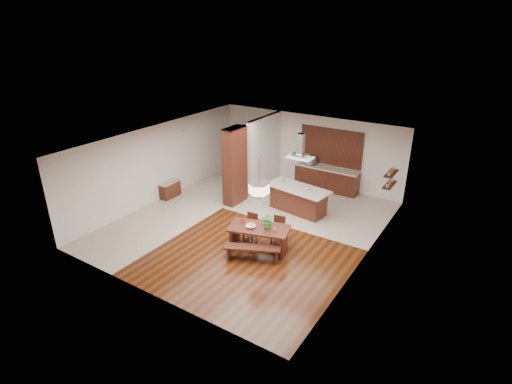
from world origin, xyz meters
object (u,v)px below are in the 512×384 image
Objects in this scene: range_hood at (300,146)px; dining_bench at (253,254)px; microwave at (310,160)px; dining_chair_right at (278,230)px; foliage_plant at (268,221)px; hallway_console at (170,190)px; kitchen_island at (298,199)px; island_cup at (307,189)px; dining_chair_left at (250,227)px; dining_table at (259,233)px; pendant_lantern at (259,180)px; fruit_bowl at (251,226)px.

dining_bench is at bearing -83.83° from range_hood.
range_hood is at bearing -51.12° from microwave.
foliage_plant is (-0.03, -0.53, 0.56)m from dining_chair_right.
foliage_plant is at bearing -13.62° from hallway_console.
kitchen_island is at bearing 90.28° from dining_chair_right.
dining_chair_left is at bearing -106.69° from island_cup.
kitchen_island is 4.23× the size of microwave.
range_hood reaches higher than microwave.
microwave reaches higher than dining_table.
dining_chair_right is (5.25, -0.74, 0.11)m from hallway_console.
range_hood is at bearing 167.09° from island_cup.
island_cup is at bearing -3.94° from kitchen_island.
fruit_bowl is at bearing -144.46° from pendant_lantern.
hallway_console is 0.67× the size of pendant_lantern.
dining_chair_right is 6.26× the size of island_cup.
dining_bench is at bearing -21.26° from hallway_console.
range_hood is (-0.39, 3.57, 2.24)m from dining_bench.
fruit_bowl is at bearing -60.40° from microwave.
island_cup reaches higher than kitchen_island.
fruit_bowl is (0.38, -0.54, 0.36)m from dining_chair_left.
dining_table is at bearing 106.25° from dining_bench.
dining_bench is 5.68× the size of fruit_bowl.
dining_table is 3.43× the size of microwave.
pendant_lantern is 2.71× the size of foliage_plant.
dining_chair_right is (0.86, 0.25, 0.01)m from dining_chair_left.
microwave reaches higher than dining_chair_left.
microwave is (4.01, 4.03, 0.79)m from hallway_console.
dining_table is 7.00× the size of fruit_bowl.
fruit_bowl is (4.78, -1.53, 0.46)m from hallway_console.
range_hood is (-0.00, 0.00, 1.98)m from kitchen_island.
dining_bench is 1.87× the size of dining_chair_right.
dining_chair_right is at bearing -78.18° from range_hood.
dining_table is (4.98, -1.39, 0.23)m from hallway_console.
island_cup is at bearing -12.91° from range_hood.
kitchen_island is (-0.21, 2.95, -1.76)m from pendant_lantern.
dining_chair_right is at bearing -69.78° from kitchen_island.
range_hood reaches higher than hallway_console.
dining_bench is at bearing -105.87° from dining_chair_right.
pendant_lantern is 2.29× the size of microwave.
pendant_lantern is at bearing -38.85° from dining_chair_left.
pendant_lantern reaches higher than hallway_console.
fruit_bowl is (-0.20, -0.14, 0.23)m from dining_table.
dining_chair_right is (0.10, 1.27, 0.20)m from dining_bench.
microwave is (-0.97, 5.42, -1.14)m from pendant_lantern.
kitchen_island is (-0.21, 2.95, -0.06)m from dining_table.
pendant_lantern is 4.66× the size of fruit_bowl.
pendant_lantern reaches higher than foliage_plant.
range_hood reaches higher than fruit_bowl.
kitchen_island is (-0.45, 2.82, -0.50)m from foliage_plant.
dining_chair_left is 2.64m from island_cup.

